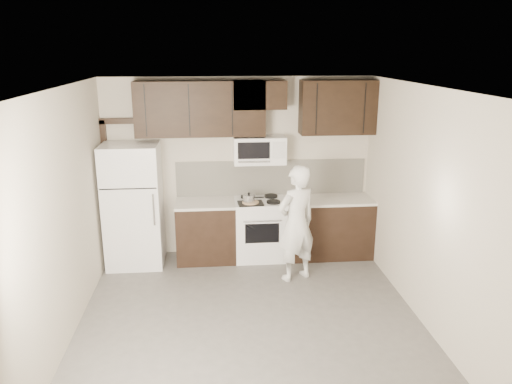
{
  "coord_description": "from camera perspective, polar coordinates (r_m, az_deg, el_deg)",
  "views": [
    {
      "loc": [
        -0.41,
        -5.13,
        3.09
      ],
      "look_at": [
        0.14,
        0.9,
        1.34
      ],
      "focal_mm": 35.0,
      "sensor_mm": 36.0,
      "label": 1
    }
  ],
  "objects": [
    {
      "name": "counter_run",
      "position": [
        7.61,
        2.74,
        -4.15
      ],
      "size": [
        2.95,
        0.64,
        0.91
      ],
      "color": "black",
      "rests_on": "floor"
    },
    {
      "name": "saucepan",
      "position": [
        7.25,
        -0.81,
        -0.81
      ],
      "size": [
        0.31,
        0.18,
        0.17
      ],
      "color": "silver",
      "rests_on": "stove"
    },
    {
      "name": "refrigerator",
      "position": [
        7.44,
        -13.82,
        -1.49
      ],
      "size": [
        0.8,
        0.76,
        1.8
      ],
      "color": "white",
      "rests_on": "floor"
    },
    {
      "name": "ceiling",
      "position": [
        5.16,
        -0.69,
        11.77
      ],
      "size": [
        4.5,
        4.5,
        0.0
      ],
      "primitive_type": "plane",
      "rotation": [
        3.14,
        0.0,
        0.0
      ],
      "color": "white",
      "rests_on": "back_wall"
    },
    {
      "name": "back_wall",
      "position": [
        7.59,
        -2.01,
        2.86
      ],
      "size": [
        4.0,
        0.0,
        4.0
      ],
      "primitive_type": "plane",
      "rotation": [
        1.57,
        0.0,
        0.0
      ],
      "color": "beige",
      "rests_on": "ground"
    },
    {
      "name": "person",
      "position": [
        6.78,
        4.63,
        -3.6
      ],
      "size": [
        0.7,
        0.61,
        1.62
      ],
      "primitive_type": "imported",
      "rotation": [
        0.0,
        0.0,
        3.6
      ],
      "color": "white",
      "rests_on": "floor"
    },
    {
      "name": "door_trim",
      "position": [
        7.72,
        -16.37,
        1.64
      ],
      "size": [
        0.5,
        0.08,
        2.12
      ],
      "color": "black",
      "rests_on": "floor"
    },
    {
      "name": "baking_tray",
      "position": [
        7.25,
        -0.63,
        -1.31
      ],
      "size": [
        0.38,
        0.29,
        0.02
      ],
      "primitive_type": "cube",
      "rotation": [
        0.0,
        0.0,
        0.05
      ],
      "color": "black",
      "rests_on": "counter_run"
    },
    {
      "name": "backsplash",
      "position": [
        7.66,
        1.75,
        1.68
      ],
      "size": [
        2.9,
        0.02,
        0.54
      ],
      "primitive_type": "cube",
      "color": "beige",
      "rests_on": "counter_run"
    },
    {
      "name": "stove",
      "position": [
        7.57,
        0.47,
        -4.2
      ],
      "size": [
        0.76,
        0.66,
        0.94
      ],
      "color": "white",
      "rests_on": "floor"
    },
    {
      "name": "microwave",
      "position": [
        7.36,
        0.4,
        4.84
      ],
      "size": [
        0.76,
        0.42,
        0.4
      ],
      "color": "white",
      "rests_on": "upper_cabinets"
    },
    {
      "name": "floor",
      "position": [
        6.0,
        -0.6,
        -14.88
      ],
      "size": [
        4.5,
        4.5,
        0.0
      ],
      "primitive_type": "plane",
      "color": "#555250",
      "rests_on": "ground"
    },
    {
      "name": "pizza",
      "position": [
        7.24,
        -0.63,
        -1.17
      ],
      "size": [
        0.26,
        0.26,
        0.02
      ],
      "primitive_type": "cylinder",
      "rotation": [
        0.0,
        0.0,
        0.05
      ],
      "color": "#C7B085",
      "rests_on": "baking_tray"
    },
    {
      "name": "upper_cabinets",
      "position": [
        7.27,
        -0.34,
        9.74
      ],
      "size": [
        3.48,
        0.35,
        0.78
      ],
      "color": "black",
      "rests_on": "back_wall"
    }
  ]
}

